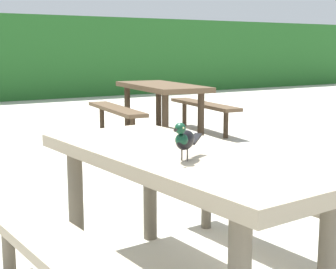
# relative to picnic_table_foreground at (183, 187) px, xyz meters

# --- Properties ---
(picnic_table_foreground) EXTENTS (1.79, 1.84, 0.74)m
(picnic_table_foreground) POSITION_rel_picnic_table_foreground_xyz_m (0.00, 0.00, 0.00)
(picnic_table_foreground) COLOR gray
(picnic_table_foreground) RESTS_ON ground
(bird_grackle) EXTENTS (0.25, 0.18, 0.18)m
(bird_grackle) POSITION_rel_picnic_table_foreground_xyz_m (-0.12, -0.19, 0.29)
(bird_grackle) COLOR black
(bird_grackle) RESTS_ON picnic_table_foreground
(picnic_table_mid_left) EXTENTS (1.87, 1.90, 0.74)m
(picnic_table_mid_left) POSITION_rel_picnic_table_foreground_xyz_m (2.42, 4.19, 0.00)
(picnic_table_mid_left) COLOR brown
(picnic_table_mid_left) RESTS_ON ground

